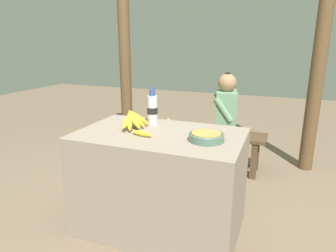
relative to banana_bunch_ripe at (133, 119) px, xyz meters
name	(u,v)px	position (x,y,z in m)	size (l,w,h in m)	color
ground_plane	(161,226)	(0.22, -0.04, -0.80)	(12.00, 12.00, 0.00)	#75604C
market_counter	(160,181)	(0.22, -0.04, -0.43)	(1.13, 0.70, 0.73)	gray
banana_bunch_ripe	(133,119)	(0.00, 0.00, 0.00)	(0.16, 0.29, 0.14)	#4C381E
serving_bowl	(206,136)	(0.56, -0.09, -0.04)	(0.22, 0.22, 0.05)	#4C6B5B
water_bottle	(152,110)	(0.09, 0.13, 0.05)	(0.08, 0.08, 0.30)	silver
loose_banana_front	(142,133)	(0.14, -0.15, -0.05)	(0.16, 0.07, 0.04)	gold
wooden_bench	(200,137)	(0.19, 1.17, -0.46)	(1.37, 0.32, 0.41)	#4C3823
seated_vendor	(221,116)	(0.41, 1.13, -0.20)	(0.45, 0.42, 1.04)	#473828
banana_bunch_green	(171,123)	(-0.15, 1.17, -0.33)	(0.15, 0.24, 0.11)	#4C381E
support_post_near	(125,60)	(-0.90, 1.52, 0.31)	(0.14, 0.14, 2.22)	brown
support_post_far	(318,65)	(1.28, 1.52, 0.31)	(0.14, 0.14, 2.22)	brown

